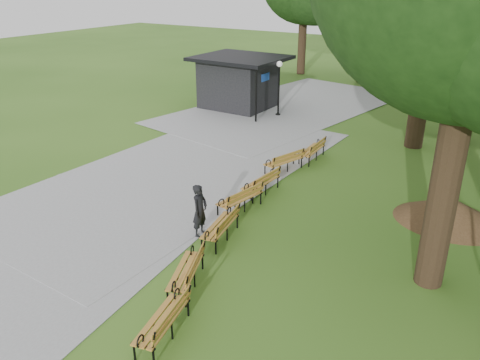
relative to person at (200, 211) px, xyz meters
The scene contains 13 objects.
ground 1.21m from the person, 81.78° to the left, with size 100.00×100.00×0.00m, color #38651C.
path 5.53m from the person, 135.04° to the left, with size 12.00×38.00×0.06m, color #949497.
person is the anchor object (origin of this frame).
kiosk 15.27m from the person, 118.09° to the left, with size 4.84×4.21×3.03m, color black, non-canonical shape.
lamp_post 13.90m from the person, 108.22° to the left, with size 0.32×0.32×3.01m.
dirt_mound 7.91m from the person, 38.38° to the left, with size 2.85×2.85×0.84m, color #47301C.
bench_0 4.50m from the person, 64.08° to the right, with size 1.90×0.64×0.88m, color #B17529, non-canonical shape.
bench_1 2.62m from the person, 61.68° to the right, with size 1.90×0.64×0.88m, color #B17529, non-canonical shape.
bench_2 0.76m from the person, 10.72° to the left, with size 1.90×0.64×0.88m, color #B17529, non-canonical shape.
bench_3 2.10m from the person, 87.04° to the left, with size 1.90×0.64×0.88m, color #B17529, non-canonical shape.
bench_4 3.59m from the person, 89.28° to the left, with size 1.90×0.64×0.88m, color #B17529, non-canonical shape.
bench_5 5.95m from the person, 92.41° to the left, with size 1.90×0.64×0.88m, color #B17529, non-canonical shape.
bench_6 7.73m from the person, 88.83° to the left, with size 1.90×0.64×0.88m, color #B17529, non-canonical shape.
Camera 1 is at (7.69, -11.08, 7.31)m, focal length 36.10 mm.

